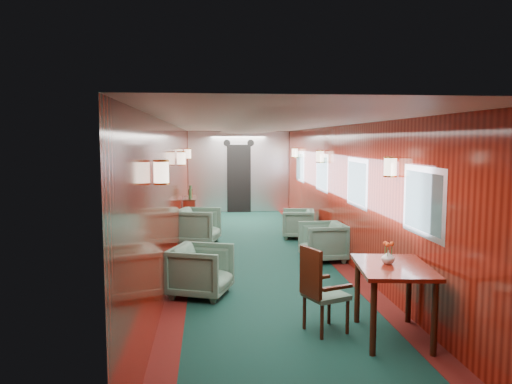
# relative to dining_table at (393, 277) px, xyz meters

# --- Properties ---
(room) EXTENTS (12.00, 12.10, 2.40)m
(room) POSITION_rel_dining_table_xyz_m (-1.06, 3.77, 0.96)
(room) COLOR #0D3027
(room) RESTS_ON ground
(bulkhead) EXTENTS (2.98, 0.17, 2.39)m
(bulkhead) POSITION_rel_dining_table_xyz_m (-1.06, 9.68, 0.51)
(bulkhead) COLOR silver
(bulkhead) RESTS_ON ground
(windows_right) EXTENTS (0.02, 8.60, 0.80)m
(windows_right) POSITION_rel_dining_table_xyz_m (0.42, 4.02, 0.78)
(windows_right) COLOR silver
(windows_right) RESTS_ON ground
(wall_sconces) EXTENTS (2.97, 7.97, 0.25)m
(wall_sconces) POSITION_rel_dining_table_xyz_m (-1.06, 4.34, 1.12)
(wall_sconces) COLOR beige
(wall_sconces) RESTS_ON ground
(dining_table) EXTENTS (0.88, 1.16, 0.80)m
(dining_table) POSITION_rel_dining_table_xyz_m (0.00, 0.00, 0.00)
(dining_table) COLOR maroon
(dining_table) RESTS_ON ground
(side_chair) EXTENTS (0.55, 0.57, 0.97)m
(side_chair) POSITION_rel_dining_table_xyz_m (-0.76, 0.21, -0.15)
(side_chair) COLOR #1C4236
(side_chair) RESTS_ON ground
(credenza) EXTENTS (0.28, 0.90, 1.08)m
(credenza) POSITION_rel_dining_table_xyz_m (-2.40, 6.51, -0.26)
(credenza) COLOR maroon
(credenza) RESTS_ON ground
(flower_vase) EXTENTS (0.18, 0.18, 0.15)m
(flower_vase) POSITION_rel_dining_table_xyz_m (-0.04, 0.06, 0.20)
(flower_vase) COLOR silver
(flower_vase) RESTS_ON dining_table
(armchair_left_near) EXTENTS (0.97, 0.96, 0.70)m
(armchair_left_near) POSITION_rel_dining_table_xyz_m (-2.08, 1.68, -0.33)
(armchair_left_near) COLOR #1C4236
(armchair_left_near) RESTS_ON ground
(armchair_left_far) EXTENTS (0.99, 0.97, 0.74)m
(armchair_left_far) POSITION_rel_dining_table_xyz_m (-2.18, 5.16, -0.30)
(armchair_left_far) COLOR #1C4236
(armchair_left_far) RESTS_ON ground
(armchair_right_near) EXTENTS (0.79, 0.77, 0.68)m
(armchair_right_near) POSITION_rel_dining_table_xyz_m (0.04, 3.48, -0.33)
(armchair_right_near) COLOR #1C4236
(armchair_right_near) RESTS_ON ground
(armchair_right_far) EXTENTS (0.80, 0.79, 0.63)m
(armchair_right_far) POSITION_rel_dining_table_xyz_m (-0.02, 5.57, -0.36)
(armchair_right_far) COLOR #1C4236
(armchair_right_far) RESTS_ON ground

